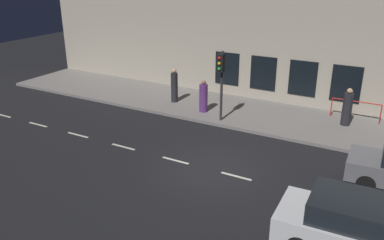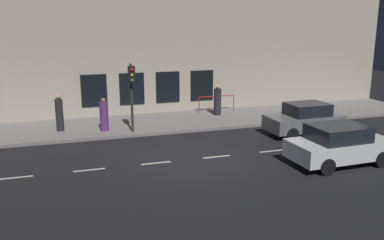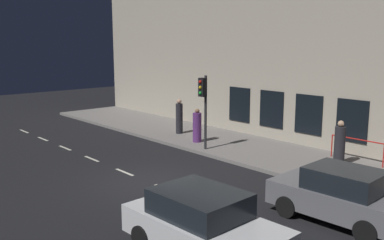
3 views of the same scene
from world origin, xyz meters
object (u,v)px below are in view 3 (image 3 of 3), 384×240
Objects in this scene: traffic_light at (204,97)px; pedestrian_1 at (179,117)px; parked_car_0 at (203,224)px; parked_car_1 at (340,195)px; pedestrian_2 at (197,127)px; pedestrian_0 at (340,144)px.

pedestrian_1 is at bearing 67.17° from traffic_light.
parked_car_1 is (4.23, -1.15, -0.00)m from parked_car_0.
parked_car_0 is at bearing 4.51° from pedestrian_2.
traffic_light reaches higher than parked_car_1.
pedestrian_2 reaches higher than parked_car_1.
pedestrian_1 reaches higher than pedestrian_2.
parked_car_1 is 2.16× the size of pedestrian_0.
pedestrian_1 is 1.12× the size of pedestrian_2.
traffic_light is at bearing -47.48° from pedestrian_1.
pedestrian_0 is 0.96× the size of pedestrian_1.
pedestrian_0 reaches higher than pedestrian_2.
traffic_light is 0.82× the size of parked_car_0.
pedestrian_2 is at bearing -133.63° from parked_car_0.
traffic_light reaches higher than pedestrian_0.
parked_car_1 is at bearing 27.50° from pedestrian_2.
pedestrian_0 is 1.08× the size of pedestrian_2.
traffic_light reaches higher than pedestrian_2.
pedestrian_0 is (2.44, -5.42, -1.60)m from traffic_light.
parked_car_1 is at bearing 52.54° from pedestrian_0.
parked_car_1 is 12.27m from pedestrian_1.
pedestrian_2 is at bearing 69.10° from parked_car_1.
parked_car_1 is at bearing -106.35° from traffic_light.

